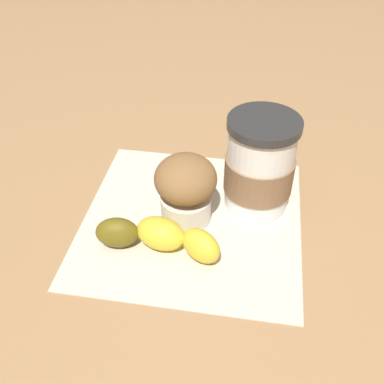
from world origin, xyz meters
TOP-DOWN VIEW (x-y plane):
  - ground_plane at (0.00, 0.00)m, footprint 3.00×3.00m
  - paper_napkin at (0.00, 0.00)m, footprint 0.31×0.31m
  - coffee_cup at (-0.06, 0.06)m, footprint 0.08×0.08m
  - muffin at (-0.00, -0.01)m, footprint 0.07×0.07m
  - banana at (0.06, -0.02)m, footprint 0.06×0.15m

SIDE VIEW (x-z plane):
  - ground_plane at x=0.00m, z-range 0.00..0.00m
  - paper_napkin at x=0.00m, z-range 0.00..0.00m
  - banana at x=0.06m, z-range 0.00..0.04m
  - muffin at x=0.00m, z-range 0.01..0.09m
  - coffee_cup at x=-0.06m, z-range 0.00..0.12m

